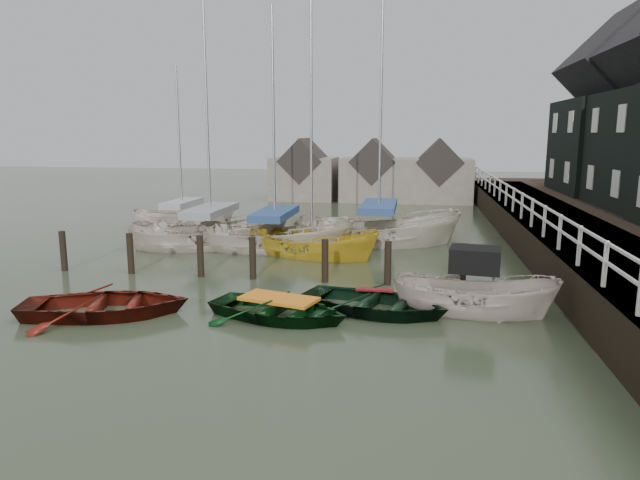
% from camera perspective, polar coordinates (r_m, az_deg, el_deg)
% --- Properties ---
extents(ground, '(120.00, 120.00, 0.00)m').
position_cam_1_polar(ground, '(15.83, -5.56, -6.75)').
color(ground, '#2B3421').
rests_on(ground, ground).
extents(pier, '(3.04, 32.00, 2.70)m').
position_cam_1_polar(pier, '(25.49, 21.87, 0.81)').
color(pier, black).
rests_on(pier, ground).
extents(mooring_pilings, '(13.72, 0.22, 1.80)m').
position_cam_1_polar(mooring_pilings, '(18.78, -6.49, -2.41)').
color(mooring_pilings, black).
rests_on(mooring_pilings, ground).
extents(far_sheds, '(14.00, 4.08, 4.39)m').
position_cam_1_polar(far_sheds, '(40.80, 5.17, 6.56)').
color(far_sheds, '#665B51').
rests_on(far_sheds, ground).
extents(rowboat_red, '(4.96, 4.12, 0.89)m').
position_cam_1_polar(rowboat_red, '(16.13, -20.57, -7.07)').
color(rowboat_red, '#51140B').
rests_on(rowboat_red, ground).
extents(rowboat_green, '(4.37, 3.63, 0.78)m').
position_cam_1_polar(rowboat_green, '(14.91, -4.11, -7.83)').
color(rowboat_green, black).
rests_on(rowboat_green, ground).
extents(rowboat_dkgreen, '(4.68, 3.95, 0.83)m').
position_cam_1_polar(rowboat_dkgreen, '(15.43, 5.44, -7.22)').
color(rowboat_dkgreen, black).
rests_on(rowboat_dkgreen, ground).
extents(motorboat, '(4.50, 2.21, 2.57)m').
position_cam_1_polar(motorboat, '(15.83, 15.07, -6.72)').
color(motorboat, '#BEB0A2').
rests_on(motorboat, ground).
extents(sailboat_a, '(7.10, 4.87, 11.79)m').
position_cam_1_polar(sailboat_a, '(24.53, -10.78, -0.50)').
color(sailboat_a, '#BDB1A1').
rests_on(sailboat_a, ground).
extents(sailboat_b, '(6.66, 2.93, 10.80)m').
position_cam_1_polar(sailboat_b, '(23.51, -4.48, -0.83)').
color(sailboat_b, beige).
rests_on(sailboat_b, ground).
extents(sailboat_c, '(6.04, 3.78, 11.22)m').
position_cam_1_polar(sailboat_c, '(22.40, -0.84, -1.48)').
color(sailboat_c, gold).
rests_on(sailboat_c, ground).
extents(sailboat_d, '(7.45, 3.84, 11.47)m').
position_cam_1_polar(sailboat_d, '(24.81, 5.85, -0.25)').
color(sailboat_d, beige).
rests_on(sailboat_d, ground).
extents(sailboat_e, '(5.56, 2.23, 8.93)m').
position_cam_1_polar(sailboat_e, '(29.37, -13.53, 1.21)').
color(sailboat_e, beige).
rests_on(sailboat_e, ground).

